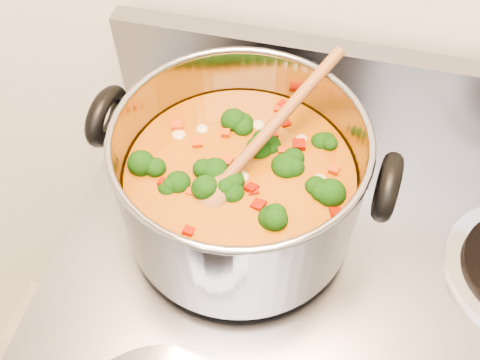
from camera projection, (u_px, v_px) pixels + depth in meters
The scene contains 3 objects.
stockpot at pixel (240, 182), 0.61m from camera, with size 0.33×0.28×0.17m.
wooden_spoon at pixel (245, 157), 0.58m from camera, with size 0.15×0.22×0.10m.
cooktop_crumbs at pixel (268, 185), 0.71m from camera, with size 0.37×0.31×0.01m.
Camera 1 is at (-0.14, 0.94, 1.49)m, focal length 40.00 mm.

